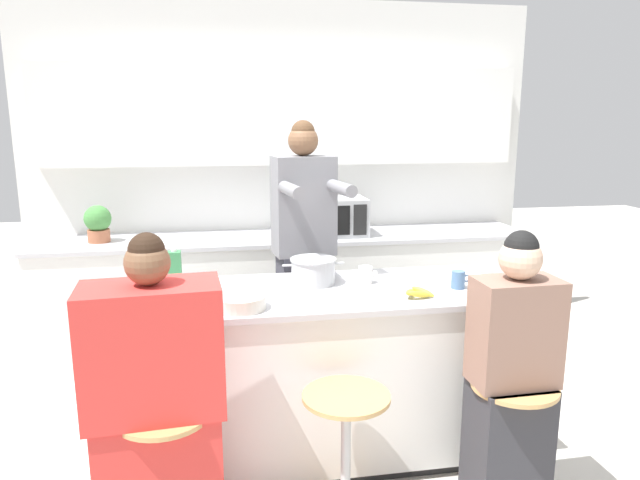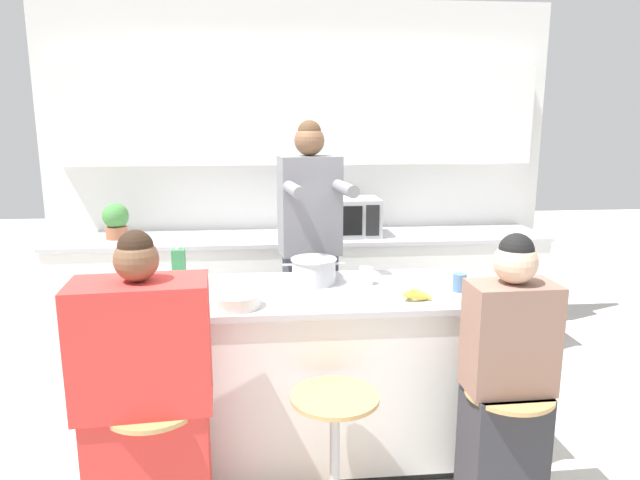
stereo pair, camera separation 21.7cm
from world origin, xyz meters
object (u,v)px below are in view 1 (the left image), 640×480
object	(u,v)px
person_cooking	(304,268)
coffee_cup_far	(458,280)
person_seated_near	(511,388)
coffee_cup_near	(366,275)
cooking_pot	(313,271)
banana_bunch	(417,293)
kitchen_island	(322,372)
microwave	(329,217)
potted_plant	(98,223)
bar_stool_rightmost	(510,442)
juice_carton	(175,267)
fruit_bowl	(240,302)
bar_stool_leftmost	(167,475)
bar_stool_center	(346,453)
person_wrapped_blanket	(157,411)

from	to	relation	value
person_cooking	coffee_cup_far	xyz separation A→B (m)	(0.72, -0.66, 0.08)
person_seated_near	coffee_cup_near	distance (m)	0.93
cooking_pot	banana_bunch	distance (m)	0.58
kitchen_island	microwave	bearing A→B (deg)	77.86
kitchen_island	potted_plant	distance (m)	2.09
kitchen_island	coffee_cup_near	bearing A→B (deg)	17.76
bar_stool_rightmost	microwave	distance (m)	2.20
coffee_cup_near	juice_carton	distance (m)	1.03
kitchen_island	coffee_cup_far	xyz separation A→B (m)	(0.71, -0.09, 0.50)
fruit_bowl	banana_bunch	bearing A→B (deg)	1.42
kitchen_island	bar_stool_leftmost	size ratio (longest dim) A/B	2.99
bar_stool_leftmost	bar_stool_center	size ratio (longest dim) A/B	1.00
person_cooking	microwave	size ratio (longest dim) A/B	3.25
kitchen_island	microwave	xyz separation A→B (m)	(0.30, 1.40, 0.60)
bar_stool_leftmost	microwave	xyz separation A→B (m)	(1.06, 2.02, 0.72)
coffee_cup_near	microwave	world-z (taller)	microwave
person_seated_near	potted_plant	size ratio (longest dim) A/B	5.00
person_cooking	fruit_bowl	world-z (taller)	person_cooking
person_seated_near	cooking_pot	world-z (taller)	person_seated_near
banana_bunch	juice_carton	bearing A→B (deg)	157.99
juice_carton	coffee_cup_far	bearing A→B (deg)	-14.04
person_wrapped_blanket	juice_carton	xyz separation A→B (m)	(0.02, 0.89, 0.37)
banana_bunch	juice_carton	world-z (taller)	juice_carton
bar_stool_center	person_cooking	size ratio (longest dim) A/B	0.36
kitchen_island	person_wrapped_blanket	world-z (taller)	person_wrapped_blanket
bar_stool_center	person_wrapped_blanket	distance (m)	0.84
fruit_bowl	juice_carton	world-z (taller)	juice_carton
person_cooking	person_seated_near	bearing A→B (deg)	-64.65
coffee_cup_far	bar_stool_center	bearing A→B (deg)	-144.63
juice_carton	bar_stool_rightmost	bearing A→B (deg)	-30.71
bar_stool_rightmost	person_seated_near	xyz separation A→B (m)	(-0.01, 0.02, 0.25)
bar_stool_rightmost	bar_stool_center	bearing A→B (deg)	177.28
bar_stool_rightmost	microwave	size ratio (longest dim) A/B	1.16
coffee_cup_far	kitchen_island	bearing A→B (deg)	172.83
cooking_pot	banana_bunch	xyz separation A→B (m)	(0.47, -0.34, -0.04)
coffee_cup_near	kitchen_island	bearing A→B (deg)	-162.24
fruit_bowl	potted_plant	xyz separation A→B (m)	(-0.95, 1.67, 0.11)
fruit_bowl	coffee_cup_near	bearing A→B (deg)	24.54
person_cooking	banana_bunch	world-z (taller)	person_cooking
bar_stool_center	juice_carton	distance (m)	1.33
bar_stool_rightmost	person_wrapped_blanket	xyz separation A→B (m)	(-1.55, 0.02, 0.29)
person_cooking	person_seated_near	size ratio (longest dim) A/B	1.34
bar_stool_leftmost	person_wrapped_blanket	size ratio (longest dim) A/B	0.46
bar_stool_leftmost	juice_carton	distance (m)	1.11
coffee_cup_near	potted_plant	xyz separation A→B (m)	(-1.63, 1.36, 0.09)
cooking_pot	fruit_bowl	world-z (taller)	cooking_pot
person_seated_near	coffee_cup_near	size ratio (longest dim) A/B	12.39
bar_stool_rightmost	juice_carton	world-z (taller)	juice_carton
bar_stool_center	banana_bunch	distance (m)	0.84
bar_stool_leftmost	person_wrapped_blanket	distance (m)	0.29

